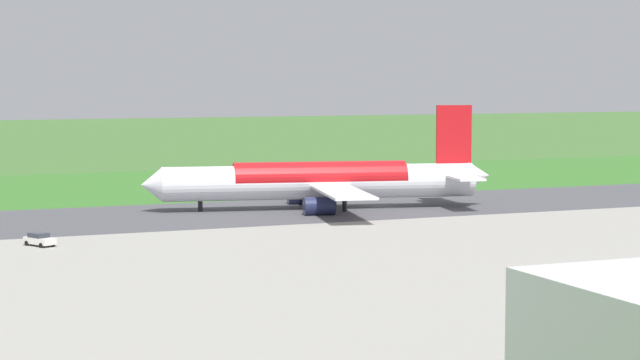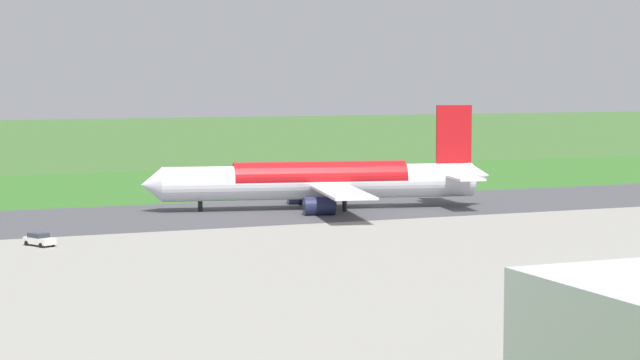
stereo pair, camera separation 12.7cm
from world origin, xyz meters
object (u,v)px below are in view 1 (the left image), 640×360
object	(u,v)px
traffic_cone_orange	(246,182)
no_stopping_sign	(277,178)
airliner_main	(322,181)
service_car_followme	(40,239)

from	to	relation	value
traffic_cone_orange	no_stopping_sign	bearing A→B (deg)	117.07
no_stopping_sign	airliner_main	bearing A→B (deg)	80.07
service_car_followme	traffic_cone_orange	bearing A→B (deg)	-125.85
airliner_main	traffic_cone_orange	size ratio (longest dim) A/B	97.73
no_stopping_sign	traffic_cone_orange	distance (m)	8.00
service_car_followme	traffic_cone_orange	xyz separation A→B (m)	(-49.11, -67.97, -0.57)
airliner_main	traffic_cone_orange	xyz separation A→B (m)	(-3.04, -44.96, -4.08)
airliner_main	no_stopping_sign	distance (m)	38.61
airliner_main	traffic_cone_orange	bearing A→B (deg)	-93.87
traffic_cone_orange	service_car_followme	bearing A→B (deg)	54.15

